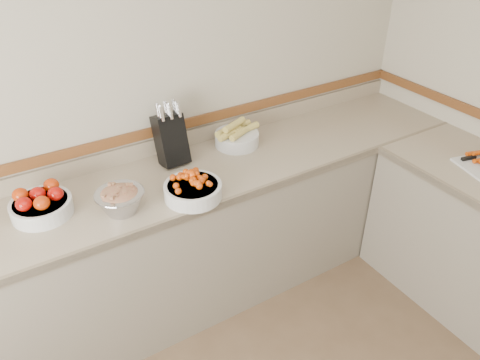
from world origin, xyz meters
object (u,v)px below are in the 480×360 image
tomato_bowl (41,204)px  cherry_tomato_bowl (193,188)px  corn_bowl (237,136)px  knife_block (171,138)px  rhubarb_bowl (120,199)px

tomato_bowl → cherry_tomato_bowl: bearing=-20.2°
tomato_bowl → corn_bowl: 1.19m
knife_block → cherry_tomato_bowl: (-0.06, -0.39, -0.10)m
corn_bowl → rhubarb_bowl: 0.89m
tomato_bowl → cherry_tomato_bowl: size_ratio=0.98×
knife_block → cherry_tomato_bowl: 0.40m
knife_block → rhubarb_bowl: bearing=-143.3°
tomato_bowl → corn_bowl: corn_bowl is taller
cherry_tomato_bowl → corn_bowl: same height
rhubarb_bowl → knife_block: bearing=36.7°
corn_bowl → rhubarb_bowl: size_ratio=1.24×
corn_bowl → cherry_tomato_bowl: bearing=-142.8°
cherry_tomato_bowl → rhubarb_bowl: bearing=168.0°
tomato_bowl → rhubarb_bowl: size_ratio=1.21×
tomato_bowl → cherry_tomato_bowl: cherry_tomato_bowl is taller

